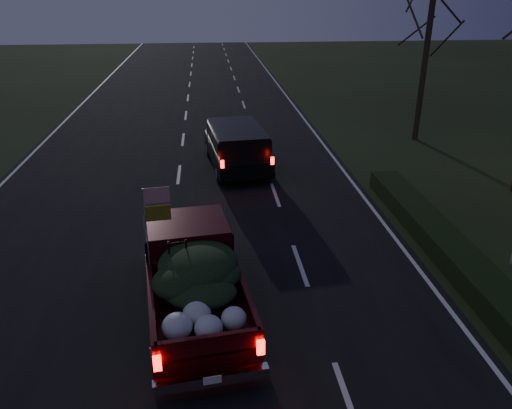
{
  "coord_description": "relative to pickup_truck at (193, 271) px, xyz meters",
  "views": [
    {
      "loc": [
        1.22,
        -9.16,
        7.06
      ],
      "look_at": [
        2.52,
        3.8,
        1.3
      ],
      "focal_mm": 35.0,
      "sensor_mm": 36.0,
      "label": 1
    }
  ],
  "objects": [
    {
      "name": "lead_suv",
      "position": [
        1.65,
        9.81,
        0.03
      ],
      "size": [
        2.62,
        5.22,
        1.44
      ],
      "rotation": [
        0.0,
        0.0,
        0.11
      ],
      "color": "black",
      "rests_on": "ground"
    },
    {
      "name": "bare_tree_far",
      "position": [
        10.75,
        13.25,
        4.17
      ],
      "size": [
        3.6,
        3.6,
        7.0
      ],
      "color": "black",
      "rests_on": "ground"
    },
    {
      "name": "pickup_truck",
      "position": [
        0.0,
        0.0,
        0.0
      ],
      "size": [
        2.71,
        5.6,
        2.82
      ],
      "rotation": [
        0.0,
        0.0,
        0.13
      ],
      "color": "#3A080C",
      "rests_on": "ground"
    },
    {
      "name": "road_asphalt",
      "position": [
        -0.75,
        -0.75,
        -1.05
      ],
      "size": [
        14.0,
        120.0,
        0.02
      ],
      "primitive_type": "cube",
      "color": "black",
      "rests_on": "ground"
    },
    {
      "name": "hedge_row",
      "position": [
        7.05,
        2.25,
        -0.76
      ],
      "size": [
        1.0,
        10.0,
        0.6
      ],
      "primitive_type": "cube",
      "color": "black",
      "rests_on": "ground"
    },
    {
      "name": "ground",
      "position": [
        -0.75,
        -0.75,
        -1.06
      ],
      "size": [
        120.0,
        120.0,
        0.0
      ],
      "primitive_type": "plane",
      "color": "black",
      "rests_on": "ground"
    }
  ]
}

